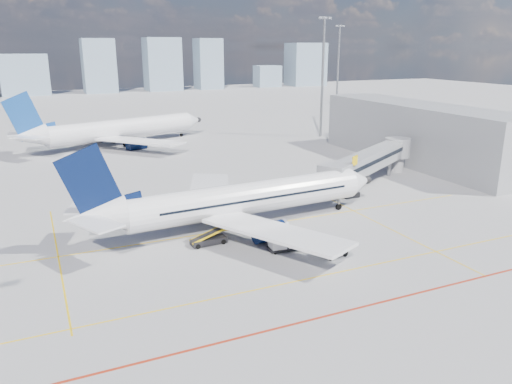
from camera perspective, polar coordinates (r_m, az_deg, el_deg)
ground at (r=49.19m, az=2.94°, el=-6.96°), size 420.00×420.00×0.00m
apron_markings at (r=45.80m, az=4.55°, el=-8.82°), size 90.00×35.12×0.01m
jet_bridge at (r=73.93m, az=13.29°, el=3.63°), size 23.55×15.78×6.30m
terminal_block at (r=90.97m, az=18.17°, el=6.38°), size 10.00×42.00×10.00m
floodlight_mast_ne at (r=111.99m, az=7.62°, el=13.18°), size 3.20×0.61×25.45m
floodlight_mast_far at (r=155.99m, az=9.37°, el=13.95°), size 3.20×0.61×25.45m
distant_skyline at (r=231.08m, az=-20.07°, el=13.06°), size 246.40×15.54×27.72m
main_aircraft at (r=54.50m, az=-2.24°, el=-0.98°), size 36.94×32.16×10.87m
second_aircraft at (r=105.27m, az=-15.82°, el=6.84°), size 40.83×34.82×12.24m
baggage_tug at (r=48.57m, az=8.78°, el=-6.41°), size 2.62×1.81×1.70m
cargo_dolly at (r=49.43m, az=3.42°, el=-5.54°), size 3.59×1.86×1.90m
belt_loader at (r=51.17m, az=-5.32°, el=-5.39°), size 5.26×1.58×2.13m
ramp_worker at (r=50.39m, az=8.10°, el=-5.59°), size 0.46×0.61×1.51m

